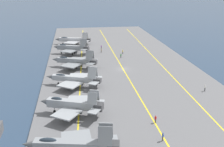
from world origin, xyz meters
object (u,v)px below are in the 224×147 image
object	(u,v)px
parked_jet_nearest	(72,146)
crew_white_vest	(205,88)
parked_jet_second	(72,104)
parked_jet_fourth	(75,61)
parked_jet_third	(75,79)
crew_green_vest	(121,56)
crew_brown_vest	(101,50)
crew_purple_vest	(101,47)
parked_jet_fifth	(72,48)
crew_yellow_vest	(123,52)
parked_jet_sixth	(73,40)
crew_blue_vest	(163,136)
crew_red_vest	(156,119)

from	to	relation	value
parked_jet_nearest	crew_white_vest	bearing A→B (deg)	-54.86
parked_jet_second	parked_jet_fourth	distance (m)	36.59
parked_jet_second	parked_jet_third	distance (m)	18.47
crew_green_vest	crew_white_vest	world-z (taller)	crew_white_vest
crew_brown_vest	crew_purple_vest	xyz separation A→B (m)	(6.57, -0.70, -0.00)
parked_jet_fifth	crew_brown_vest	distance (m)	12.62
crew_purple_vest	crew_yellow_vest	distance (m)	12.65
parked_jet_second	parked_jet_sixth	distance (m)	74.10
crew_purple_vest	crew_white_vest	bearing A→B (deg)	-156.38
crew_green_vest	crew_white_vest	bearing A→B (deg)	-155.20
parked_jet_third	crew_white_vest	bearing A→B (deg)	-104.53
parked_jet_third	crew_blue_vest	distance (m)	36.20
parked_jet_third	crew_white_vest	distance (m)	37.22
crew_purple_vest	parked_jet_second	bearing A→B (deg)	167.95
crew_brown_vest	crew_green_vest	xyz separation A→B (m)	(-9.57, -6.82, -0.01)
crew_blue_vest	crew_white_vest	size ratio (longest dim) A/B	0.95
parked_jet_fourth	parked_jet_nearest	bearing A→B (deg)	178.50
parked_jet_sixth	crew_red_vest	xyz separation A→B (m)	(-80.67, -16.81, -1.30)
parked_jet_sixth	crew_red_vest	distance (m)	82.41
parked_jet_sixth	crew_yellow_vest	world-z (taller)	parked_jet_sixth
parked_jet_sixth	crew_purple_vest	bearing A→B (deg)	-132.59
crew_green_vest	crew_purple_vest	bearing A→B (deg)	20.78
crew_green_vest	crew_white_vest	distance (m)	41.38
crew_purple_vest	crew_brown_vest	bearing A→B (deg)	173.92
parked_jet_sixth	crew_green_vest	xyz separation A→B (m)	(-27.41, -18.38, -1.29)
parked_jet_fourth	parked_jet_fifth	bearing A→B (deg)	3.29
crew_red_vest	crew_blue_vest	xyz separation A→B (m)	(-7.22, 0.69, 0.03)
parked_jet_nearest	parked_jet_second	size ratio (longest dim) A/B	1.12
parked_jet_sixth	crew_red_vest	bearing A→B (deg)	-168.23
parked_jet_second	crew_red_vest	size ratio (longest dim) A/B	8.91
parked_jet_fourth	crew_blue_vest	size ratio (longest dim) A/B	9.45
crew_purple_vest	crew_red_vest	bearing A→B (deg)	-176.25
parked_jet_fifth	parked_jet_second	bearing A→B (deg)	179.77
parked_jet_fourth	crew_white_vest	bearing A→B (deg)	-127.66
parked_jet_nearest	crew_red_vest	size ratio (longest dim) A/B	9.94
parked_jet_sixth	crew_blue_vest	bearing A→B (deg)	-169.61
parked_jet_sixth	crew_yellow_vest	bearing A→B (deg)	-136.09
parked_jet_fourth	parked_jet_fifth	size ratio (longest dim) A/B	1.07
crew_brown_vest	crew_white_vest	bearing A→B (deg)	-152.84
crew_red_vest	crew_purple_vest	distance (m)	69.55
parked_jet_third	crew_brown_vest	size ratio (longest dim) A/B	9.59
crew_brown_vest	crew_purple_vest	bearing A→B (deg)	-6.08
parked_jet_second	crew_brown_vest	world-z (taller)	parked_jet_second
parked_jet_fifth	crew_purple_vest	size ratio (longest dim) A/B	8.93
crew_brown_vest	crew_yellow_vest	size ratio (longest dim) A/B	0.98
parked_jet_third	parked_jet_fifth	xyz separation A→B (m)	(37.19, 0.65, 0.53)
parked_jet_nearest	parked_jet_fourth	world-z (taller)	parked_jet_nearest
parked_jet_third	parked_jet_sixth	bearing A→B (deg)	-0.28
parked_jet_third	crew_yellow_vest	world-z (taller)	parked_jet_third
crew_brown_vest	crew_red_vest	bearing A→B (deg)	-175.22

